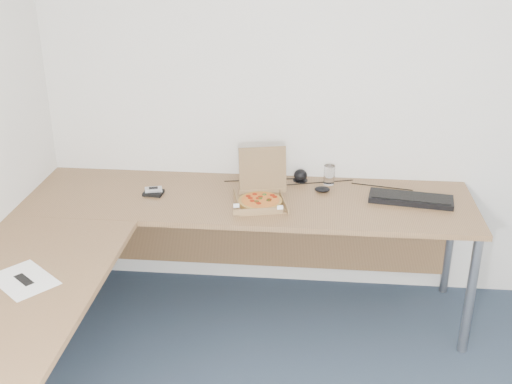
# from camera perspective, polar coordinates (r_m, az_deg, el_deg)

# --- Properties ---
(room_shell) EXTENTS (3.50, 3.50, 2.50)m
(room_shell) POSITION_cam_1_polar(r_m,az_deg,el_deg) (2.08, 9.05, -3.75)
(room_shell) COLOR silver
(room_shell) RESTS_ON ground
(desk) EXTENTS (2.50, 2.20, 0.73)m
(desk) POSITION_cam_1_polar(r_m,az_deg,el_deg) (3.26, -7.09, -3.83)
(desk) COLOR brown
(desk) RESTS_ON ground
(pizza_box) EXTENTS (0.27, 0.31, 0.27)m
(pizza_box) POSITION_cam_1_polar(r_m,az_deg,el_deg) (3.50, 0.41, -0.54)
(pizza_box) COLOR olive
(pizza_box) RESTS_ON desk
(drinking_glass) EXTENTS (0.06, 0.06, 0.11)m
(drinking_glass) POSITION_cam_1_polar(r_m,az_deg,el_deg) (3.77, 6.56, 1.54)
(drinking_glass) COLOR silver
(drinking_glass) RESTS_ON desk
(keyboard) EXTENTS (0.47, 0.23, 0.03)m
(keyboard) POSITION_cam_1_polar(r_m,az_deg,el_deg) (3.63, 13.66, -0.61)
(keyboard) COLOR black
(keyboard) RESTS_ON desk
(mouse) EXTENTS (0.09, 0.06, 0.03)m
(mouse) POSITION_cam_1_polar(r_m,az_deg,el_deg) (3.67, 5.94, 0.24)
(mouse) COLOR black
(mouse) RESTS_ON desk
(wallet) EXTENTS (0.11, 0.10, 0.02)m
(wallet) POSITION_cam_1_polar(r_m,az_deg,el_deg) (3.66, -9.15, -0.08)
(wallet) COLOR black
(wallet) RESTS_ON desk
(phone) EXTENTS (0.11, 0.08, 0.02)m
(phone) POSITION_cam_1_polar(r_m,az_deg,el_deg) (3.66, -9.15, 0.22)
(phone) COLOR #B2B5BA
(phone) RESTS_ON wallet
(paper_sheet) EXTENTS (0.36, 0.35, 0.00)m
(paper_sheet) POSITION_cam_1_polar(r_m,az_deg,el_deg) (2.98, -20.03, -7.38)
(paper_sheet) COLOR white
(paper_sheet) RESTS_ON desk
(dome_speaker) EXTENTS (0.09, 0.09, 0.08)m
(dome_speaker) POSITION_cam_1_polar(r_m,az_deg,el_deg) (3.80, 4.00, 1.56)
(dome_speaker) COLOR black
(dome_speaker) RESTS_ON desk
(cable_bundle) EXTENTS (0.53, 0.11, 0.01)m
(cable_bundle) POSITION_cam_1_polar(r_m,az_deg,el_deg) (3.78, 5.14, 0.81)
(cable_bundle) COLOR black
(cable_bundle) RESTS_ON desk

